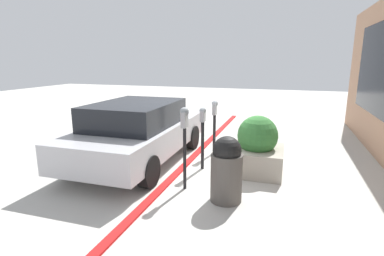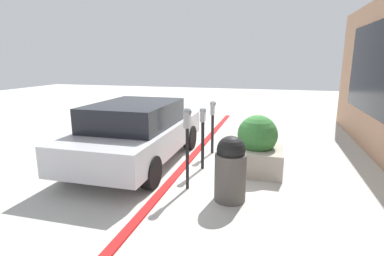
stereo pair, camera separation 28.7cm
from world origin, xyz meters
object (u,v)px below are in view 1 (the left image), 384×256
at_px(parking_meter_second, 203,128).
at_px(parked_car_front, 139,131).
at_px(planter_box, 257,148).
at_px(trash_bin, 227,169).
at_px(parking_meter_middle, 215,118).
at_px(parking_meter_nearest, 185,130).

xyz_separation_m(parking_meter_second, parked_car_front, (0.01, 1.63, -0.18)).
bearing_deg(planter_box, trash_bin, 167.41).
distance_m(parking_meter_middle, parked_car_front, 2.02).
distance_m(parking_meter_second, parking_meter_middle, 1.22).
bearing_deg(parking_meter_nearest, parked_car_front, 53.48).
bearing_deg(parking_meter_middle, parking_meter_second, -178.97).
xyz_separation_m(parking_meter_middle, trash_bin, (-2.65, -0.87, -0.39)).
distance_m(parking_meter_nearest, parking_meter_second, 1.19).
height_order(planter_box, trash_bin, planter_box).
distance_m(parking_meter_nearest, parked_car_front, 2.04).
relative_size(parking_meter_middle, parked_car_front, 0.32).
distance_m(parking_meter_middle, planter_box, 1.67).
bearing_deg(parked_car_front, parking_meter_middle, -53.39).
distance_m(parking_meter_second, parked_car_front, 1.64).
xyz_separation_m(parking_meter_nearest, planter_box, (1.36, -1.23, -0.63)).
relative_size(planter_box, trash_bin, 1.08).
xyz_separation_m(parking_meter_second, planter_box, (0.19, -1.21, -0.42)).
height_order(planter_box, parked_car_front, parked_car_front).
distance_m(parking_meter_nearest, trash_bin, 1.08).
bearing_deg(parking_meter_middle, planter_box, -129.92).
xyz_separation_m(parked_car_front, trash_bin, (-1.45, -2.48, -0.19)).
xyz_separation_m(parking_meter_second, trash_bin, (-1.43, -0.85, -0.37)).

